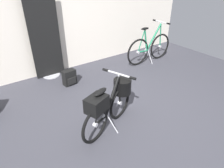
{
  "coord_description": "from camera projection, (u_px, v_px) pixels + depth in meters",
  "views": [
    {
      "loc": [
        -1.61,
        -1.71,
        1.98
      ],
      "look_at": [
        -0.14,
        0.34,
        0.55
      ],
      "focal_mm": 31.97,
      "sensor_mm": 36.0,
      "label": 1
    }
  ],
  "objects": [
    {
      "name": "folding_bike_foreground",
      "position": [
        110.0,
        102.0,
        2.73
      ],
      "size": [
        1.05,
        0.57,
        0.79
      ],
      "color": "black",
      "rests_on": "ground_plane"
    },
    {
      "name": "back_wall",
      "position": [
        58.0,
        2.0,
        3.97
      ],
      "size": [
        6.94,
        0.1,
        2.9
      ],
      "primitive_type": "cube",
      "color": "silver",
      "rests_on": "ground_plane"
    },
    {
      "name": "display_bike_left",
      "position": [
        149.0,
        48.0,
        4.83
      ],
      "size": [
        1.37,
        0.53,
        0.95
      ],
      "color": "black",
      "rests_on": "ground_plane"
    },
    {
      "name": "ground_plane",
      "position": [
        133.0,
        122.0,
        3.01
      ],
      "size": [
        6.94,
        6.94,
        0.0
      ],
      "primitive_type": "plane",
      "color": "#38383F"
    },
    {
      "name": "backpack_on_floor",
      "position": [
        69.0,
        78.0,
        3.93
      ],
      "size": [
        0.27,
        0.2,
        0.31
      ],
      "color": "black",
      "rests_on": "ground_plane"
    },
    {
      "name": "floor_banner_stand",
      "position": [
        46.0,
        42.0,
        3.96
      ],
      "size": [
        0.6,
        0.36,
        1.68
      ],
      "color": "#B7B7BC",
      "rests_on": "ground_plane"
    }
  ]
}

